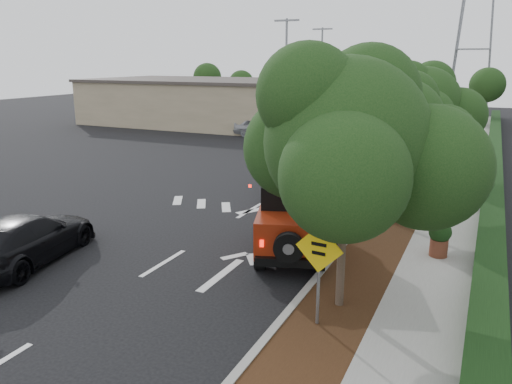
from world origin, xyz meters
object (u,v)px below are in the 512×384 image
Objects in this scene: red_jeep at (293,215)px; silver_suv_ahead at (290,179)px; speed_hump_sign at (319,261)px; black_suv_oncoming at (26,239)px.

red_jeep reaches higher than silver_suv_ahead.
speed_hump_sign is (4.90, -10.87, 1.00)m from silver_suv_ahead.
red_jeep reaches higher than black_suv_oncoming.
red_jeep is 8.17m from black_suv_oncoming.
speed_hump_sign is (2.27, -4.30, 0.48)m from red_jeep.
speed_hump_sign reaches higher than silver_suv_ahead.
black_suv_oncoming is (-6.93, -4.30, -0.43)m from red_jeep.
red_jeep is at bearing -87.81° from silver_suv_ahead.
speed_hump_sign is (9.20, 0.00, 0.91)m from black_suv_oncoming.
silver_suv_ahead is 11.70m from black_suv_oncoming.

